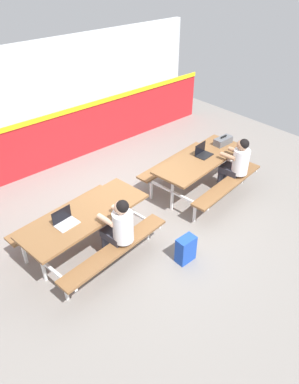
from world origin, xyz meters
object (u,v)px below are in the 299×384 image
Objects in this scene: student_nearer at (119,227)px; laptop_silver at (65,221)px; backpack_dark at (185,249)px; toolbox_grey at (223,141)px; student_further at (237,162)px; laptop_dark at (203,153)px; picnic_table_left at (86,223)px; picnic_table_right at (200,165)px.

laptop_silver is (-0.56, 0.53, 0.08)m from student_nearer.
backpack_dark is at bearing -38.77° from student_nearer.
toolbox_grey is at bearing 28.18° from backpack_dark.
student_nearer is at bearing -179.50° from student_further.
student_nearer is 3.02× the size of toolbox_grey.
toolbox_grey is at bearing 3.36° from laptop_dark.
picnic_table_left is 2.68m from laptop_dark.
student_nearer reaches higher than backpack_dark.
student_nearer is (-2.33, -0.53, 0.13)m from picnic_table_right.
student_nearer is 1.10m from backpack_dark.
laptop_dark is (0.11, 0.05, 0.21)m from picnic_table_right.
picnic_table_left is 3.32m from toolbox_grey.
laptop_dark is 2.13m from backpack_dark.
laptop_silver is at bearing 139.19° from backpack_dark.
toolbox_grey is at bearing 11.44° from student_nearer.
laptop_dark is (2.44, 0.58, 0.08)m from student_nearer.
picnic_table_left and picnic_table_right have the same top height.
picnic_table_left is at bearing -179.96° from picnic_table_right.
student_further is at bearing -60.56° from laptop_dark.
toolbox_grey is (0.64, 0.04, 0.02)m from laptop_dark.
laptop_silver reaches higher than toolbox_grey.
picnic_table_right is 5.22× the size of toolbox_grey.
student_nearer is 2.75m from student_further.
laptop_silver is 1.85m from backpack_dark.
laptop_dark is at bearing 35.71° from backpack_dark.
student_further reaches higher than laptop_silver.
student_nearer reaches higher than picnic_table_left.
laptop_silver and laptop_dark have the same top height.
picnic_table_left is 6.08× the size of laptop_dark.
student_nearer is at bearing -167.07° from picnic_table_right.
laptop_silver is 3.64m from toolbox_grey.
toolbox_grey is at bearing 1.42° from laptop_silver.
picnic_table_left is 5.22× the size of toolbox_grey.
laptop_dark is 0.78× the size of backpack_dark.
toolbox_grey is (0.32, 0.60, 0.10)m from student_further.
picnic_table_left is 1.73× the size of student_further.
laptop_silver is at bearing -179.84° from picnic_table_left.
student_further is at bearing -118.43° from toolbox_grey.
picnic_table_right is at bearing 36.34° from backpack_dark.
toolbox_grey reaches higher than picnic_table_left.
student_nearer reaches higher than picnic_table_right.
laptop_silver is 0.78× the size of backpack_dark.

